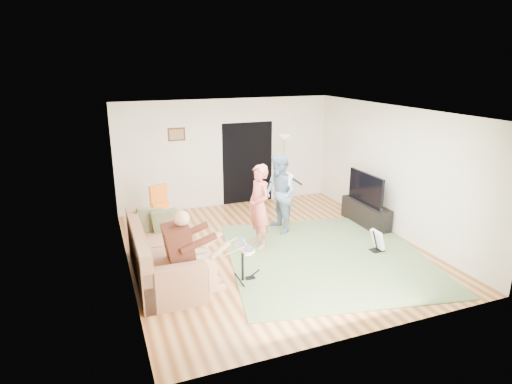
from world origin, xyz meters
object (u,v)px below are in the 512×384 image
sofa (158,260)px  television (366,188)px  guitarist (279,194)px  torchiere_lamp (284,158)px  singer (259,206)px  guitar_spare (378,239)px  dining_chair (164,214)px  drum_kit (243,265)px  tv_cabinet (366,213)px

sofa → television: size_ratio=1.94×
guitarist → torchiere_lamp: (0.85, 1.60, 0.39)m
singer → guitar_spare: (2.06, -1.08, -0.59)m
guitarist → dining_chair: (-2.31, 1.00, -0.51)m
singer → guitarist: 0.88m
guitarist → guitar_spare: 2.22m
singer → guitarist: guitarist is taller
drum_kit → torchiere_lamp: (2.31, 3.40, 0.95)m
guitarist → dining_chair: bearing=-115.7°
singer → tv_cabinet: 2.79m
singer → guitar_spare: singer is taller
guitarist → television: (1.98, -0.29, -0.01)m
singer → television: (2.67, 0.27, 0.01)m
dining_chair → television: size_ratio=0.83×
television → dining_chair: bearing=163.3°
guitar_spare → tv_cabinet: bearing=64.0°
sofa → dining_chair: dining_chair is taller
sofa → dining_chair: (0.46, 2.15, 0.04)m
guitar_spare → singer: bearing=152.3°
singer → television: 2.68m
sofa → guitar_spare: size_ratio=2.64×
guitarist → sofa: bearing=-69.8°
dining_chair → guitar_spare: bearing=-57.5°
singer → guitar_spare: size_ratio=1.89×
sofa → tv_cabinet: bearing=10.1°
singer → guitar_spare: bearing=54.6°
torchiere_lamp → television: (1.14, -1.89, -0.40)m
sofa → tv_cabinet: sofa is taller
drum_kit → torchiere_lamp: size_ratio=0.37×
dining_chair → torchiere_lamp: bearing=-11.1°
tv_cabinet → drum_kit: bearing=-156.7°
singer → torchiere_lamp: torchiere_lamp is taller
singer → dining_chair: size_ratio=1.68×
singer → guitar_spare: 2.40m
guitar_spare → drum_kit: bearing=-176.8°
drum_kit → torchiere_lamp: 4.22m
sofa → guitar_spare: sofa is taller
singer → sofa: bearing=-82.0°
torchiere_lamp → tv_cabinet: bearing=-57.9°
drum_kit → dining_chair: 2.92m
sofa → torchiere_lamp: torchiere_lamp is taller
tv_cabinet → sofa: bearing=-169.9°
singer → television: size_ratio=1.40×
tv_cabinet → guitarist: bearing=171.8°
drum_kit → singer: bearing=57.6°
drum_kit → sofa: bearing=153.5°
singer → dining_chair: 2.30m
television → tv_cabinet: bearing=0.0°
sofa → torchiere_lamp: (3.62, 2.75, 0.93)m
sofa → singer: 2.23m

